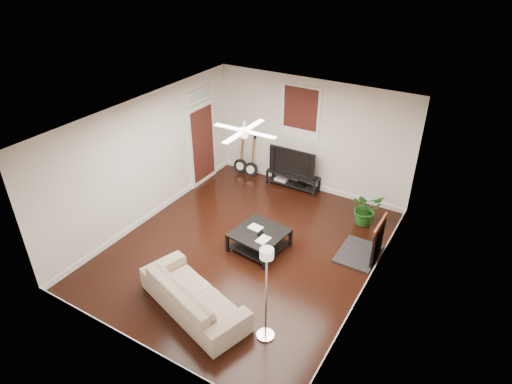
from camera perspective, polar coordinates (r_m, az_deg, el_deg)
room at (r=8.32m, az=-1.41°, el=0.28°), size 5.01×6.01×2.81m
brick_accent at (r=8.33m, az=17.08°, el=-1.16°), size 0.02×2.20×2.80m
fireplace at (r=8.88m, az=14.40°, el=-5.84°), size 0.80×1.10×0.92m
window_back at (r=10.59m, az=5.82°, el=10.26°), size 1.00×0.06×1.30m
door_left at (r=11.05m, az=-7.05°, el=7.16°), size 0.08×1.00×2.50m
tv_stand at (r=11.17m, az=4.82°, el=1.51°), size 1.37×0.37×0.38m
tv at (r=10.93m, az=4.99°, el=4.07°), size 1.23×0.16×0.71m
coffee_table at (r=8.97m, az=0.42°, el=-6.31°), size 1.09×1.09×0.41m
sofa at (r=7.69m, az=-8.13°, el=-13.11°), size 2.32×1.45×0.63m
floor_lamp at (r=6.79m, az=1.32°, el=-13.30°), size 0.36×0.36×1.77m
potted_plant at (r=9.94m, az=14.08°, el=-2.12°), size 0.89×0.90×0.76m
guitar_left at (r=11.64m, az=-2.08°, el=5.12°), size 0.40×0.30×1.20m
guitar_right at (r=11.45m, az=-0.68°, el=4.68°), size 0.42×0.33×1.20m
ceiling_fan at (r=7.78m, az=-1.52°, el=7.95°), size 1.24×1.24×0.32m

